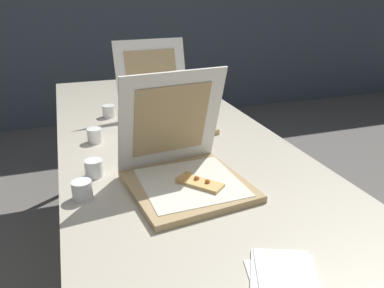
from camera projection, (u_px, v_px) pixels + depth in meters
table at (173, 152)px, 1.53m from camera, size 0.88×2.44×0.74m
pizza_box_front at (185, 171)px, 1.16m from camera, size 0.38×0.39×0.35m
pizza_box_middle at (164, 113)px, 1.70m from camera, size 0.37×0.45×0.36m
cup_white_far at (109, 111)px, 1.81m from camera, size 0.06×0.06×0.06m
cup_white_mid at (95, 135)px, 1.51m from camera, size 0.06×0.06×0.06m
cup_white_near_center at (94, 168)px, 1.23m from camera, size 0.06×0.06×0.06m
cup_white_near_left at (82, 190)px, 1.10m from camera, size 0.06×0.06×0.06m
napkin_pile at (283, 274)px, 0.81m from camera, size 0.19×0.19×0.01m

